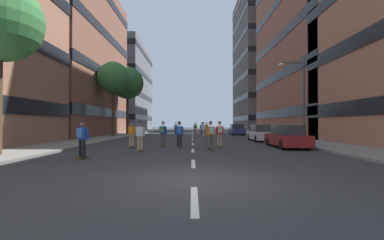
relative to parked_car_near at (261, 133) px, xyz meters
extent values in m
plane|color=#333335|center=(-6.32, 7.95, -0.70)|extent=(145.21, 145.21, 0.00)
cube|color=gray|center=(-15.69, 10.97, -0.63)|extent=(3.69, 66.55, 0.14)
cube|color=gray|center=(3.05, 10.97, -0.63)|extent=(3.69, 66.55, 0.14)
cube|color=silver|center=(-6.32, -18.26, -0.70)|extent=(0.16, 2.20, 0.01)
cube|color=silver|center=(-6.32, -13.26, -0.70)|extent=(0.16, 2.20, 0.01)
cube|color=silver|center=(-6.32, -8.26, -0.70)|extent=(0.16, 2.20, 0.01)
cube|color=silver|center=(-6.32, -3.26, -0.70)|extent=(0.16, 2.20, 0.01)
cube|color=silver|center=(-6.32, 1.74, -0.70)|extent=(0.16, 2.20, 0.01)
cube|color=silver|center=(-6.32, 6.74, -0.70)|extent=(0.16, 2.20, 0.01)
cube|color=silver|center=(-6.32, 11.74, -0.70)|extent=(0.16, 2.20, 0.01)
cube|color=silver|center=(-6.32, 16.74, -0.70)|extent=(0.16, 2.20, 0.01)
cube|color=silver|center=(-6.32, 21.74, -0.70)|extent=(0.16, 2.20, 0.01)
cube|color=silver|center=(-6.32, 26.74, -0.70)|extent=(0.16, 2.20, 0.01)
cube|color=silver|center=(-6.32, 31.74, -0.70)|extent=(0.16, 2.20, 0.01)
cube|color=silver|center=(-6.32, 36.74, -0.70)|extent=(0.16, 2.20, 0.01)
cube|color=brown|center=(-24.87, 10.41, 9.46)|extent=(14.67, 20.27, 20.32)
cube|color=black|center=(-24.87, 10.41, 2.35)|extent=(14.79, 20.39, 1.10)
cube|color=black|center=(-24.87, 10.41, 7.43)|extent=(14.79, 20.39, 1.10)
cube|color=black|center=(-24.87, 10.41, 12.51)|extent=(14.79, 20.39, 1.10)
cube|color=slate|center=(-24.87, 37.90, 9.22)|extent=(14.67, 21.45, 19.84)
cube|color=black|center=(-24.87, 37.90, 2.28)|extent=(14.79, 21.57, 1.10)
cube|color=black|center=(-24.87, 37.90, 7.24)|extent=(14.79, 21.57, 1.10)
cube|color=black|center=(-24.87, 37.90, 12.20)|extent=(14.79, 21.57, 1.10)
cube|color=black|center=(-24.87, 37.90, 17.16)|extent=(14.79, 21.57, 1.10)
cube|color=brown|center=(12.23, 10.41, 16.39)|extent=(14.67, 22.11, 34.17)
cube|color=black|center=(12.23, 10.41, 2.23)|extent=(14.79, 22.23, 1.10)
cube|color=black|center=(12.23, 10.41, 7.11)|extent=(14.79, 22.23, 1.10)
cube|color=black|center=(12.23, 10.41, 11.99)|extent=(14.79, 22.23, 1.10)
cube|color=black|center=(12.23, 10.41, 16.87)|extent=(14.79, 22.23, 1.10)
cube|color=#4C4744|center=(12.23, 37.90, 15.43)|extent=(14.67, 19.67, 32.26)
cube|color=black|center=(12.23, 37.90, 2.07)|extent=(14.79, 19.79, 1.10)
cube|color=black|center=(12.23, 37.90, 6.67)|extent=(14.79, 19.79, 1.10)
cube|color=black|center=(12.23, 37.90, 11.28)|extent=(14.79, 19.79, 1.10)
cube|color=black|center=(12.23, 37.90, 15.89)|extent=(14.79, 19.79, 1.10)
cube|color=black|center=(12.23, 37.90, 20.50)|extent=(14.79, 19.79, 1.10)
cube|color=black|center=(12.23, 37.90, 25.11)|extent=(14.79, 19.79, 1.10)
cube|color=black|center=(12.23, 37.90, 29.71)|extent=(14.79, 19.79, 1.10)
cube|color=silver|center=(0.00, 0.04, -0.17)|extent=(1.80, 4.40, 0.70)
cube|color=#2D3338|center=(0.00, -0.11, 0.50)|extent=(1.60, 2.10, 0.64)
cylinder|color=black|center=(-0.80, 1.49, -0.38)|extent=(0.22, 0.64, 0.64)
cylinder|color=black|center=(0.80, 1.49, -0.38)|extent=(0.22, 0.64, 0.64)
cylinder|color=black|center=(-0.80, -1.41, -0.38)|extent=(0.22, 0.64, 0.64)
cylinder|color=black|center=(0.80, -1.41, -0.38)|extent=(0.22, 0.64, 0.64)
cube|color=navy|center=(0.00, 13.33, -0.17)|extent=(1.80, 4.40, 0.70)
cube|color=#2D3338|center=(0.00, 13.18, 0.50)|extent=(1.60, 2.10, 0.64)
cylinder|color=black|center=(-0.80, 14.78, -0.38)|extent=(0.22, 0.64, 0.64)
cylinder|color=black|center=(0.80, 14.78, -0.38)|extent=(0.22, 0.64, 0.64)
cylinder|color=black|center=(-0.80, 11.88, -0.38)|extent=(0.22, 0.64, 0.64)
cylinder|color=black|center=(0.80, 11.88, -0.38)|extent=(0.22, 0.64, 0.64)
cube|color=maroon|center=(0.00, -6.31, -0.17)|extent=(1.80, 4.40, 0.70)
cube|color=#2D3338|center=(0.00, -6.46, 0.50)|extent=(1.60, 2.10, 0.64)
cylinder|color=black|center=(-0.80, -4.86, -0.38)|extent=(0.22, 0.64, 0.64)
cylinder|color=black|center=(0.80, -4.86, -0.38)|extent=(0.22, 0.64, 0.64)
cylinder|color=black|center=(-0.80, -7.76, -0.38)|extent=(0.22, 0.64, 0.64)
cylinder|color=black|center=(0.80, -7.76, -0.38)|extent=(0.22, 0.64, 0.64)
cylinder|color=#4C3823|center=(-15.69, 6.86, 2.24)|extent=(0.36, 0.36, 5.60)
sphere|color=#387A3D|center=(-15.69, 6.86, 6.35)|extent=(3.74, 3.74, 3.74)
cylinder|color=#4C3823|center=(-15.69, 13.57, 2.29)|extent=(0.36, 0.36, 5.70)
sphere|color=#2D6B33|center=(-15.69, 13.57, 6.76)|extent=(4.63, 4.63, 4.63)
cylinder|color=#3F3F44|center=(2.68, -2.86, 2.69)|extent=(0.16, 0.16, 6.50)
cylinder|color=#3F3F44|center=(1.78, -2.86, 5.84)|extent=(1.80, 0.10, 0.10)
ellipsoid|color=silver|center=(0.88, -2.86, 5.69)|extent=(0.50, 0.30, 0.24)
cube|color=brown|center=(-5.86, 16.36, -0.62)|extent=(0.29, 0.92, 0.02)
cylinder|color=#D8BF4C|center=(-5.89, 16.67, -0.66)|extent=(0.19, 0.09, 0.07)
cylinder|color=#D8BF4C|center=(-5.82, 16.04, -0.66)|extent=(0.19, 0.09, 0.07)
cylinder|color=tan|center=(-5.95, 16.35, -0.21)|extent=(0.15, 0.15, 0.80)
cylinder|color=tan|center=(-5.77, 16.37, -0.21)|extent=(0.15, 0.15, 0.80)
cube|color=green|center=(-5.86, 16.36, 0.47)|extent=(0.34, 0.23, 0.55)
cylinder|color=green|center=(-6.08, 16.38, 0.44)|extent=(0.11, 0.24, 0.55)
cylinder|color=green|center=(-5.64, 16.43, 0.44)|extent=(0.11, 0.24, 0.55)
sphere|color=#997051|center=(-5.86, 16.38, 0.92)|extent=(0.22, 0.22, 0.22)
sphere|color=black|center=(-5.86, 16.38, 0.97)|extent=(0.21, 0.21, 0.21)
cube|color=brown|center=(-4.12, 16.51, -0.62)|extent=(0.39, 0.92, 0.02)
cylinder|color=#D8BF4C|center=(-4.05, 16.82, -0.66)|extent=(0.19, 0.11, 0.07)
cylinder|color=#D8BF4C|center=(-4.19, 16.20, -0.66)|extent=(0.19, 0.11, 0.07)
cylinder|color=#2D334C|center=(-4.21, 16.53, -0.21)|extent=(0.17, 0.17, 0.80)
cylinder|color=#2D334C|center=(-4.04, 16.49, -0.21)|extent=(0.17, 0.17, 0.80)
cube|color=orange|center=(-4.12, 16.51, 0.47)|extent=(0.36, 0.27, 0.55)
cylinder|color=orange|center=(-4.33, 16.61, 0.44)|extent=(0.14, 0.24, 0.55)
cylinder|color=orange|center=(-3.90, 16.51, 0.44)|extent=(0.14, 0.24, 0.55)
sphere|color=tan|center=(-4.12, 16.53, 0.92)|extent=(0.22, 0.22, 0.22)
sphere|color=black|center=(-4.12, 16.53, 0.97)|extent=(0.21, 0.21, 0.21)
cube|color=brown|center=(-7.21, -6.71, -0.62)|extent=(0.24, 0.91, 0.02)
cylinder|color=#D8BF4C|center=(-7.19, -6.39, -0.66)|extent=(0.18, 0.08, 0.07)
cylinder|color=#D8BF4C|center=(-7.22, -7.03, -0.66)|extent=(0.18, 0.08, 0.07)
cylinder|color=black|center=(-7.30, -6.71, -0.21)|extent=(0.15, 0.15, 0.80)
cylinder|color=black|center=(-7.12, -6.72, -0.21)|extent=(0.15, 0.15, 0.80)
cube|color=blue|center=(-7.21, -6.71, 0.47)|extent=(0.33, 0.22, 0.55)
cylinder|color=blue|center=(-7.42, -6.65, 0.44)|extent=(0.10, 0.23, 0.55)
cylinder|color=blue|center=(-6.99, -6.67, 0.44)|extent=(0.10, 0.23, 0.55)
sphere|color=#997051|center=(-7.21, -6.69, 0.92)|extent=(0.22, 0.22, 0.22)
sphere|color=black|center=(-7.21, -6.69, 0.97)|extent=(0.21, 0.21, 0.21)
cube|color=#3F72BF|center=(-7.22, -6.89, 0.50)|extent=(0.27, 0.17, 0.40)
cube|color=brown|center=(-8.71, 13.58, -0.62)|extent=(0.32, 0.92, 0.02)
cylinder|color=#D8BF4C|center=(-8.67, 13.90, -0.66)|extent=(0.19, 0.09, 0.07)
cylinder|color=#D8BF4C|center=(-8.76, 13.26, -0.66)|extent=(0.19, 0.09, 0.07)
cylinder|color=black|center=(-8.80, 13.59, -0.21)|extent=(0.16, 0.16, 0.80)
cylinder|color=black|center=(-8.62, 13.57, -0.21)|extent=(0.16, 0.16, 0.80)
cube|color=blue|center=(-8.71, 13.58, 0.47)|extent=(0.34, 0.24, 0.55)
cylinder|color=blue|center=(-8.92, 13.66, 0.44)|extent=(0.12, 0.24, 0.55)
cylinder|color=blue|center=(-8.49, 13.60, 0.44)|extent=(0.12, 0.24, 0.55)
sphere|color=beige|center=(-8.71, 13.60, 0.92)|extent=(0.22, 0.22, 0.22)
sphere|color=black|center=(-8.71, 13.60, 0.97)|extent=(0.21, 0.21, 0.21)
cube|color=beige|center=(-8.74, 13.40, 0.50)|extent=(0.28, 0.20, 0.40)
cube|color=brown|center=(-4.49, -6.13, -0.62)|extent=(0.24, 0.91, 0.02)
cylinder|color=#D8BF4C|center=(-4.50, -5.81, -0.66)|extent=(0.18, 0.08, 0.07)
cylinder|color=#D8BF4C|center=(-4.47, -6.45, -0.66)|extent=(0.18, 0.08, 0.07)
cylinder|color=tan|center=(-4.58, -6.13, -0.21)|extent=(0.15, 0.15, 0.80)
cylinder|color=tan|center=(-4.40, -6.13, -0.21)|extent=(0.15, 0.15, 0.80)
cube|color=red|center=(-4.49, -6.13, 0.47)|extent=(0.33, 0.22, 0.55)
cylinder|color=red|center=(-4.71, -6.09, 0.44)|extent=(0.10, 0.23, 0.55)
cylinder|color=red|center=(-4.27, -6.07, 0.44)|extent=(0.10, 0.23, 0.55)
sphere|color=tan|center=(-4.49, -6.11, 0.92)|extent=(0.22, 0.22, 0.22)
sphere|color=black|center=(-4.49, -6.11, 0.97)|extent=(0.21, 0.21, 0.21)
cube|color=beige|center=(-4.48, -6.31, 0.50)|extent=(0.27, 0.17, 0.40)
cube|color=brown|center=(-11.42, -11.88, -0.62)|extent=(0.29, 0.92, 0.02)
cylinder|color=#D8BF4C|center=(-11.39, -11.57, -0.66)|extent=(0.19, 0.09, 0.07)
cylinder|color=#D8BF4C|center=(-11.45, -12.20, -0.66)|extent=(0.19, 0.09, 0.07)
cylinder|color=black|center=(-11.51, -11.88, -0.21)|extent=(0.15, 0.15, 0.80)
cylinder|color=black|center=(-11.33, -11.89, -0.21)|extent=(0.15, 0.15, 0.80)
cube|color=blue|center=(-11.42, -11.88, 0.47)|extent=(0.34, 0.23, 0.55)
cylinder|color=blue|center=(-11.63, -11.81, 0.44)|extent=(0.11, 0.24, 0.55)
cylinder|color=blue|center=(-11.19, -11.86, 0.44)|extent=(0.11, 0.24, 0.55)
sphere|color=#997051|center=(-11.42, -11.86, 0.92)|extent=(0.22, 0.22, 0.22)
sphere|color=black|center=(-11.42, -11.86, 0.97)|extent=(0.21, 0.21, 0.21)
cube|color=#3F72BF|center=(-11.44, -12.06, 0.50)|extent=(0.27, 0.18, 0.40)
cube|color=brown|center=(-4.96, 13.17, -0.62)|extent=(0.40, 0.92, 0.02)
cylinder|color=#D8BF4C|center=(-5.03, 13.48, -0.66)|extent=(0.19, 0.11, 0.07)
cylinder|color=#D8BF4C|center=(-4.89, 12.86, -0.66)|extent=(0.19, 0.11, 0.07)
cylinder|color=black|center=(-5.05, 13.15, -0.21)|extent=(0.17, 0.17, 0.80)
cylinder|color=black|center=(-4.87, 13.19, -0.21)|extent=(0.17, 0.17, 0.80)
cube|color=blue|center=(-4.96, 13.17, 0.47)|extent=(0.36, 0.27, 0.55)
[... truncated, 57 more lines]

